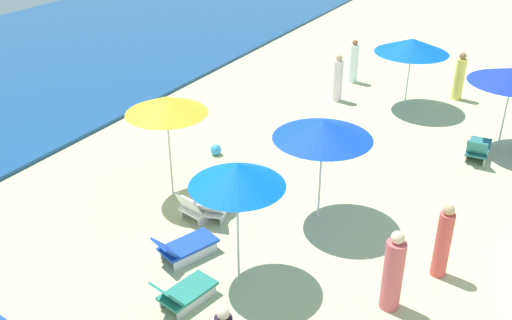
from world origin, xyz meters
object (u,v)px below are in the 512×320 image
object	(u,v)px
beachgoer_2	(354,63)
beachgoer_4	(443,242)
umbrella_0	(237,175)
beachgoer_7	(338,79)
umbrella_6	(166,105)
umbrella_2	(323,129)
beachgoer_1	(459,77)
lounge_chair_6_1	(204,204)
beachgoer_0	(393,273)
lounge_chair_0_1	(183,293)
umbrella_1	(412,46)
lounge_chair_0_0	(185,247)
lounge_chair_6_0	(215,205)
lounge_chair_4_0	(478,149)
beach_ball_0	(216,150)

from	to	relation	value
beachgoer_2	beachgoer_4	distance (m)	11.64
umbrella_0	beachgoer_7	distance (m)	10.38
umbrella_0	umbrella_6	distance (m)	3.73
umbrella_2	beachgoer_1	world-z (taller)	umbrella_2
lounge_chair_6_1	beachgoer_0	world-z (taller)	beachgoer_0
lounge_chair_0_1	umbrella_1	xyz separation A→B (m)	(12.00, -0.70, 1.90)
beachgoer_0	beachgoer_1	world-z (taller)	beachgoer_0
umbrella_2	umbrella_6	world-z (taller)	umbrella_6
beachgoer_4	beachgoer_7	bearing A→B (deg)	-133.18
umbrella_2	beachgoer_4	world-z (taller)	umbrella_2
lounge_chair_0_0	lounge_chair_6_1	distance (m)	1.73
umbrella_0	beachgoer_2	size ratio (longest dim) A/B	1.58
umbrella_0	beachgoer_4	distance (m)	4.43
umbrella_2	lounge_chair_6_0	world-z (taller)	umbrella_2
lounge_chair_4_0	lounge_chair_6_1	bearing A→B (deg)	47.87
lounge_chair_0_0	beach_ball_0	size ratio (longest dim) A/B	4.66
lounge_chair_0_1	beachgoer_4	size ratio (longest dim) A/B	0.80
lounge_chair_0_1	lounge_chair_6_1	bearing A→B (deg)	-51.68
lounge_chair_6_1	beachgoer_2	size ratio (longest dim) A/B	0.93
beach_ball_0	beachgoer_4	bearing A→B (deg)	-107.90
lounge_chair_0_0	lounge_chair_4_0	bearing A→B (deg)	-99.38
lounge_chair_6_0	beachgoer_2	world-z (taller)	beachgoer_2
beachgoer_0	beach_ball_0	size ratio (longest dim) A/B	5.41
umbrella_1	beachgoer_4	world-z (taller)	umbrella_1
umbrella_0	lounge_chair_6_1	world-z (taller)	umbrella_0
lounge_chair_6_0	beachgoer_1	distance (m)	11.17
lounge_chair_0_0	lounge_chair_0_1	world-z (taller)	lounge_chair_0_1
umbrella_0	beachgoer_1	xyz separation A→B (m)	(12.33, -1.63, -1.57)
beach_ball_0	lounge_chair_0_0	bearing A→B (deg)	-154.43
lounge_chair_6_0	beachgoer_7	size ratio (longest dim) A/B	0.90
lounge_chair_0_0	lounge_chair_6_1	size ratio (longest dim) A/B	0.97
umbrella_0	beachgoer_7	world-z (taller)	umbrella_0
umbrella_2	beachgoer_7	distance (m)	7.81
lounge_chair_6_1	beachgoer_7	world-z (taller)	beachgoer_7
lounge_chair_0_0	beachgoer_0	xyz separation A→B (m)	(0.70, -4.33, 0.54)
lounge_chair_6_0	beachgoer_2	distance (m)	10.49
umbrella_0	lounge_chair_4_0	xyz separation A→B (m)	(7.94, -3.22, -2.10)
lounge_chair_0_0	beachgoer_1	bearing A→B (deg)	-83.24
beachgoer_4	lounge_chair_0_0	bearing A→B (deg)	-54.76
umbrella_6	beachgoer_1	distance (m)	11.56
umbrella_2	beach_ball_0	size ratio (longest dim) A/B	7.87
lounge_chair_6_0	beachgoer_2	bearing A→B (deg)	-103.25
umbrella_6	beachgoer_7	world-z (taller)	umbrella_6
lounge_chair_6_1	beachgoer_4	bearing A→B (deg)	-163.47
lounge_chair_4_0	beachgoer_0	distance (m)	7.34
beachgoer_0	beachgoer_4	size ratio (longest dim) A/B	1.02
umbrella_6	beachgoer_0	bearing A→B (deg)	-102.09
umbrella_2	beachgoer_0	distance (m)	3.66
beachgoer_2	beach_ball_0	xyz separation A→B (m)	(-7.80, 1.16, -0.61)
umbrella_6	beachgoer_7	size ratio (longest dim) A/B	1.59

